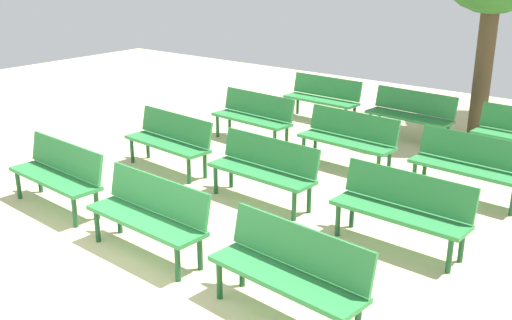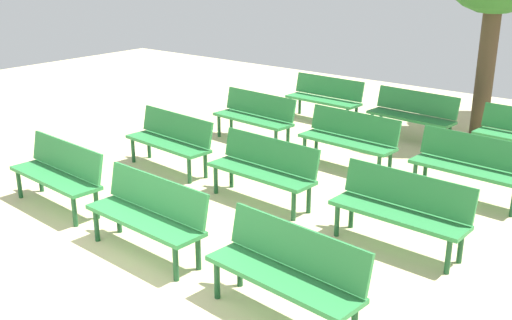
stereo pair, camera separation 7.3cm
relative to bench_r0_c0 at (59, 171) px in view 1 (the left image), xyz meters
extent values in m
plane|color=beige|center=(1.85, -1.71, -0.50)|extent=(24.00, 24.00, 0.00)
cube|color=#2D8442|center=(0.00, -0.08, -0.07)|extent=(1.62, 0.54, 0.05)
cube|color=#2D8442|center=(0.01, 0.12, 0.17)|extent=(1.60, 0.22, 0.40)
cylinder|color=#194C28|center=(-0.71, -0.19, -0.30)|extent=(0.06, 0.06, 0.40)
cylinder|color=#194C28|center=(0.68, -0.28, -0.30)|extent=(0.06, 0.06, 0.40)
cylinder|color=#194C28|center=(-0.69, 0.13, -0.30)|extent=(0.06, 0.06, 0.40)
cylinder|color=#194C28|center=(0.70, 0.04, -0.30)|extent=(0.06, 0.06, 0.40)
cube|color=#2D8442|center=(1.94, -0.23, -0.07)|extent=(1.62, 0.51, 0.05)
cube|color=#2D8442|center=(1.95, -0.03, 0.17)|extent=(1.60, 0.19, 0.40)
cylinder|color=#194C28|center=(1.23, -0.36, -0.30)|extent=(0.06, 0.06, 0.40)
cylinder|color=#194C28|center=(2.63, -0.42, -0.30)|extent=(0.06, 0.06, 0.40)
cylinder|color=#194C28|center=(1.24, -0.04, -0.30)|extent=(0.06, 0.06, 0.40)
cylinder|color=#194C28|center=(2.64, -0.10, -0.30)|extent=(0.06, 0.06, 0.40)
cube|color=#2D8442|center=(3.90, -0.30, -0.07)|extent=(1.63, 0.56, 0.05)
cube|color=#2D8442|center=(3.91, -0.10, 0.17)|extent=(1.60, 0.25, 0.40)
cylinder|color=#194C28|center=(3.19, -0.40, -0.30)|extent=(0.06, 0.06, 0.40)
cylinder|color=#194C28|center=(3.21, -0.09, -0.30)|extent=(0.06, 0.06, 0.40)
cube|color=#2D8442|center=(0.05, 1.90, -0.07)|extent=(1.63, 0.57, 0.05)
cube|color=#2D8442|center=(0.07, 2.10, 0.17)|extent=(1.60, 0.25, 0.40)
cylinder|color=#194C28|center=(-0.66, 1.80, -0.30)|extent=(0.06, 0.06, 0.40)
cylinder|color=#194C28|center=(0.74, 1.68, -0.30)|extent=(0.06, 0.06, 0.40)
cylinder|color=#194C28|center=(-0.63, 2.12, -0.30)|extent=(0.06, 0.06, 0.40)
cylinder|color=#194C28|center=(0.76, 2.00, -0.30)|extent=(0.06, 0.06, 0.40)
cube|color=#2D8442|center=(2.02, 1.76, -0.07)|extent=(1.62, 0.52, 0.05)
cube|color=#2D8442|center=(2.03, 1.96, 0.17)|extent=(1.60, 0.20, 0.40)
cylinder|color=#194C28|center=(1.31, 1.64, -0.30)|extent=(0.06, 0.06, 0.40)
cylinder|color=#194C28|center=(2.71, 1.57, -0.30)|extent=(0.06, 0.06, 0.40)
cylinder|color=#194C28|center=(1.32, 1.96, -0.30)|extent=(0.06, 0.06, 0.40)
cylinder|color=#194C28|center=(2.72, 1.89, -0.30)|extent=(0.06, 0.06, 0.40)
cube|color=#2D8442|center=(4.08, 1.67, -0.07)|extent=(1.61, 0.49, 0.05)
cube|color=#2D8442|center=(4.09, 1.87, 0.17)|extent=(1.60, 0.18, 0.40)
cylinder|color=#194C28|center=(3.37, 1.53, -0.30)|extent=(0.06, 0.06, 0.40)
cylinder|color=#194C28|center=(4.77, 1.48, -0.30)|extent=(0.06, 0.06, 0.40)
cylinder|color=#194C28|center=(3.38, 1.85, -0.30)|extent=(0.06, 0.06, 0.40)
cylinder|color=#194C28|center=(4.78, 1.80, -0.30)|extent=(0.06, 0.06, 0.40)
cube|color=#2D8442|center=(0.17, 3.86, -0.07)|extent=(1.63, 0.56, 0.05)
cube|color=#2D8442|center=(0.18, 4.06, 0.17)|extent=(1.60, 0.24, 0.40)
cylinder|color=#194C28|center=(-0.54, 3.76, -0.30)|extent=(0.06, 0.06, 0.40)
cylinder|color=#194C28|center=(0.86, 3.65, -0.30)|extent=(0.06, 0.06, 0.40)
cylinder|color=#194C28|center=(-0.52, 4.07, -0.30)|extent=(0.06, 0.06, 0.40)
cylinder|color=#194C28|center=(0.88, 3.97, -0.30)|extent=(0.06, 0.06, 0.40)
cube|color=#2D8442|center=(2.19, 3.72, -0.07)|extent=(1.62, 0.54, 0.05)
cube|color=#2D8442|center=(2.20, 3.92, 0.17)|extent=(1.60, 0.22, 0.40)
cylinder|color=#194C28|center=(1.48, 3.60, -0.30)|extent=(0.06, 0.06, 0.40)
cylinder|color=#194C28|center=(2.88, 3.52, -0.30)|extent=(0.06, 0.06, 0.40)
cylinder|color=#194C28|center=(1.50, 3.92, -0.30)|extent=(0.06, 0.06, 0.40)
cylinder|color=#194C28|center=(2.90, 3.84, -0.30)|extent=(0.06, 0.06, 0.40)
cube|color=#2D8442|center=(4.16, 3.64, -0.07)|extent=(1.62, 0.53, 0.05)
cube|color=#2D8442|center=(4.17, 3.84, 0.17)|extent=(1.60, 0.22, 0.40)
cylinder|color=#194C28|center=(3.45, 3.52, -0.30)|extent=(0.06, 0.06, 0.40)
cylinder|color=#194C28|center=(3.47, 3.84, -0.30)|extent=(0.06, 0.06, 0.40)
cube|color=#2D8442|center=(0.35, 5.90, -0.07)|extent=(1.62, 0.51, 0.05)
cube|color=#2D8442|center=(0.36, 6.10, 0.17)|extent=(1.60, 0.20, 0.40)
cylinder|color=#194C28|center=(-0.36, 5.77, -0.30)|extent=(0.06, 0.06, 0.40)
cylinder|color=#194C28|center=(1.04, 5.71, -0.30)|extent=(0.06, 0.06, 0.40)
cylinder|color=#194C28|center=(-0.34, 6.09, -0.30)|extent=(0.06, 0.06, 0.40)
cylinder|color=#194C28|center=(1.05, 6.03, -0.30)|extent=(0.06, 0.06, 0.40)
cube|color=#2D8442|center=(2.31, 5.77, -0.07)|extent=(1.63, 0.56, 0.05)
cube|color=#2D8442|center=(2.32, 5.97, 0.17)|extent=(1.60, 0.25, 0.40)
cylinder|color=#194C28|center=(1.60, 5.66, -0.30)|extent=(0.06, 0.06, 0.40)
cylinder|color=#194C28|center=(2.99, 5.55, -0.30)|extent=(0.06, 0.06, 0.40)
cylinder|color=#194C28|center=(1.62, 5.98, -0.30)|extent=(0.06, 0.06, 0.40)
cylinder|color=#194C28|center=(3.02, 5.87, -0.30)|extent=(0.06, 0.06, 0.40)
cylinder|color=#194C28|center=(3.64, 5.52, -0.30)|extent=(0.06, 0.06, 0.40)
cylinder|color=#194C28|center=(3.66, 5.84, -0.30)|extent=(0.06, 0.06, 0.40)
cylinder|color=#4C3A28|center=(3.20, 6.81, 0.82)|extent=(0.32, 0.32, 2.64)
camera|label=1|loc=(6.71, -4.30, 2.74)|focal=42.49mm
camera|label=2|loc=(6.77, -4.25, 2.74)|focal=42.49mm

